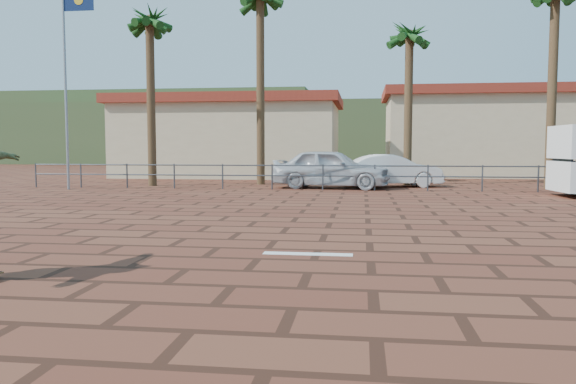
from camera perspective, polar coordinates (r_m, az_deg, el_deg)
The scene contains 13 objects.
ground at distance 10.05m, azimuth -1.30°, elevation -4.95°, with size 120.00×120.00×0.00m, color brown.
paint_stripe at distance 8.79m, azimuth 2.02°, elevation -6.31°, with size 1.40×0.22×0.01m, color white.
guardrail at distance 21.87m, azimuth 3.55°, elevation 1.98°, with size 24.06×0.06×1.00m.
flagpole at distance 23.90m, azimuth -21.44°, elevation 11.40°, with size 1.30×0.10×8.00m.
palm_far_left at distance 25.51m, azimuth -13.89°, elevation 16.12°, with size 2.40×2.40×8.25m.
palm_left at distance 25.98m, azimuth -2.85°, elevation 18.57°, with size 2.40×2.40×9.45m.
palm_center at distance 25.80m, azimuth 12.24°, elevation 14.95°, with size 2.40×2.40×7.75m.
building_west at distance 32.68m, azimuth -5.78°, elevation 5.62°, with size 12.60×7.60×4.50m.
building_east at distance 34.42m, azimuth 18.50°, elevation 5.78°, with size 10.60×6.60×5.00m.
hill_front at distance 59.83m, azimuth 6.14°, elevation 5.81°, with size 70.00×18.00×6.00m, color #384C28.
hill_back at distance 69.92m, azimuth -12.17°, elevation 6.37°, with size 35.00×14.00×8.00m, color #384C28.
car_silver at distance 22.85m, azimuth 4.41°, elevation 2.40°, with size 1.90×4.73×1.61m, color silver.
car_white at distance 23.96m, azimuth 10.44°, elevation 2.14°, with size 1.45×4.14×1.37m, color silver.
Camera 1 is at (1.53, -9.79, 1.66)m, focal length 35.00 mm.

